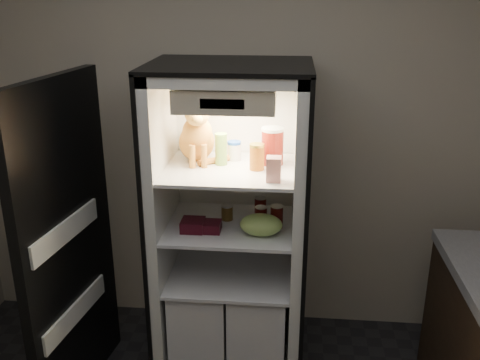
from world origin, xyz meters
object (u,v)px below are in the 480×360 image
object	(u,v)px
mayo_tub	(234,151)
soda_can_c	(261,217)
condiment_jar	(227,212)
berry_box_left	(193,225)
salsa_jar	(257,157)
soda_can_b	(277,217)
parmesan_shaker	(221,149)
cream_carton	(274,169)
berry_box_right	(211,227)
tabby_cat	(197,136)
pepper_jar	(272,146)
refrigerator	(231,242)
grape_bag	(261,225)
soda_can_a	(260,208)

from	to	relation	value
mayo_tub	soda_can_c	world-z (taller)	mayo_tub
condiment_jar	berry_box_left	world-z (taller)	condiment_jar
salsa_jar	soda_can_b	world-z (taller)	salsa_jar
parmesan_shaker	cream_carton	xyz separation A→B (m)	(0.31, -0.25, -0.03)
soda_can_c	berry_box_right	size ratio (longest dim) A/B	1.14
tabby_cat	pepper_jar	bearing A→B (deg)	-12.85
refrigerator	parmesan_shaker	bearing A→B (deg)	-176.77
berry_box_left	berry_box_right	world-z (taller)	berry_box_left
refrigerator	soda_can_c	world-z (taller)	refrigerator
salsa_jar	parmesan_shaker	bearing A→B (deg)	161.12
grape_bag	soda_can_c	bearing A→B (deg)	94.04
condiment_jar	soda_can_a	bearing A→B (deg)	13.39
mayo_tub	salsa_jar	bearing A→B (deg)	-48.88
salsa_jar	soda_can_c	distance (m)	0.36
soda_can_c	condiment_jar	bearing A→B (deg)	156.33
cream_carton	condiment_jar	size ratio (longest dim) A/B	1.38
pepper_jar	soda_can_c	world-z (taller)	pepper_jar
pepper_jar	condiment_jar	world-z (taller)	pepper_jar
soda_can_a	soda_can_b	xyz separation A→B (m)	(0.10, -0.13, 0.00)
soda_can_a	soda_can_b	size ratio (longest dim) A/B	0.97
grape_bag	berry_box_right	xyz separation A→B (m)	(-0.29, 0.02, -0.03)
salsa_jar	pepper_jar	bearing A→B (deg)	52.83
soda_can_a	berry_box_left	xyz separation A→B (m)	(-0.37, -0.22, -0.03)
soda_can_a	pepper_jar	bearing A→B (deg)	-11.65
refrigerator	tabby_cat	world-z (taller)	refrigerator
soda_can_a	grape_bag	distance (m)	0.23
refrigerator	salsa_jar	bearing A→B (deg)	-25.85
pepper_jar	cream_carton	xyz separation A→B (m)	(0.02, -0.29, -0.04)
parmesan_shaker	condiment_jar	size ratio (longest dim) A/B	1.92
soda_can_b	berry_box_right	distance (m)	0.38
salsa_jar	berry_box_right	distance (m)	0.48
salsa_jar	pepper_jar	xyz separation A→B (m)	(0.08, 0.11, 0.03)
cream_carton	berry_box_left	distance (m)	0.60
cream_carton	grape_bag	world-z (taller)	cream_carton
mayo_tub	cream_carton	distance (m)	0.43
pepper_jar	berry_box_left	xyz separation A→B (m)	(-0.44, -0.20, -0.43)
cream_carton	soda_can_c	xyz separation A→B (m)	(-0.07, 0.16, -0.35)
cream_carton	parmesan_shaker	bearing A→B (deg)	141.08
cream_carton	berry_box_left	size ratio (longest dim) A/B	1.02
berry_box_left	soda_can_a	bearing A→B (deg)	29.95
mayo_tub	soda_can_c	bearing A→B (deg)	-46.54
parmesan_shaker	soda_can_b	world-z (taller)	parmesan_shaker
pepper_jar	berry_box_right	bearing A→B (deg)	-148.65
refrigerator	condiment_jar	world-z (taller)	refrigerator
pepper_jar	grape_bag	bearing A→B (deg)	-102.04
cream_carton	soda_can_a	distance (m)	0.47
refrigerator	tabby_cat	bearing A→B (deg)	169.20
pepper_jar	grape_bag	distance (m)	0.46
soda_can_c	berry_box_left	world-z (taller)	soda_can_c
tabby_cat	cream_carton	xyz separation A→B (m)	(0.46, -0.29, -0.09)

